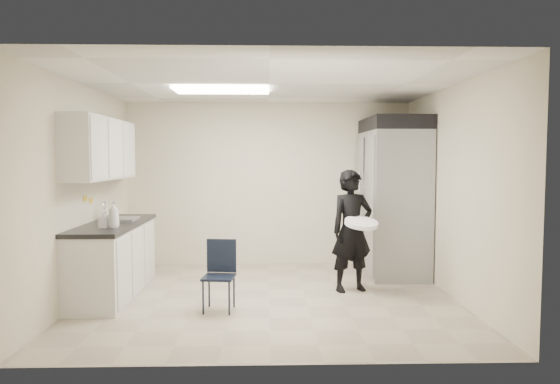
{
  "coord_description": "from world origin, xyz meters",
  "views": [
    {
      "loc": [
        -0.03,
        -6.01,
        1.71
      ],
      "look_at": [
        0.13,
        0.2,
        1.29
      ],
      "focal_mm": 32.0,
      "sensor_mm": 36.0,
      "label": 1
    }
  ],
  "objects_px": {
    "lower_counter": "(114,261)",
    "commercial_fridge": "(393,203)",
    "folding_chair": "(219,277)",
    "man_tuxedo": "(352,231)"
  },
  "relations": [
    {
      "from": "lower_counter",
      "to": "man_tuxedo",
      "type": "relative_size",
      "value": 1.22
    },
    {
      "from": "lower_counter",
      "to": "commercial_fridge",
      "type": "xyz_separation_m",
      "value": [
        3.78,
        1.07,
        0.62
      ]
    },
    {
      "from": "commercial_fridge",
      "to": "folding_chair",
      "type": "height_order",
      "value": "commercial_fridge"
    },
    {
      "from": "lower_counter",
      "to": "folding_chair",
      "type": "relative_size",
      "value": 2.48
    },
    {
      "from": "commercial_fridge",
      "to": "man_tuxedo",
      "type": "height_order",
      "value": "commercial_fridge"
    },
    {
      "from": "man_tuxedo",
      "to": "folding_chair",
      "type": "bearing_deg",
      "value": -171.03
    },
    {
      "from": "commercial_fridge",
      "to": "man_tuxedo",
      "type": "bearing_deg",
      "value": -128.54
    },
    {
      "from": "man_tuxedo",
      "to": "lower_counter",
      "type": "bearing_deg",
      "value": 164.4
    },
    {
      "from": "commercial_fridge",
      "to": "folding_chair",
      "type": "relative_size",
      "value": 2.74
    },
    {
      "from": "lower_counter",
      "to": "commercial_fridge",
      "type": "relative_size",
      "value": 0.9
    }
  ]
}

